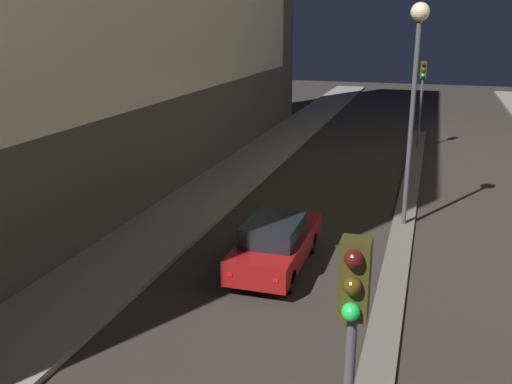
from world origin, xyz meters
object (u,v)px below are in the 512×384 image
Objects in this scene: traffic_light_near at (350,349)px; street_lamp at (416,64)px; car_left_lane at (275,243)px; traffic_light_mid at (422,85)px.

traffic_light_near is 0.64× the size of street_lamp.
car_left_lane is at bearing -125.70° from street_lamp.
traffic_light_near is 1.03× the size of car_left_lane.
traffic_light_near is 1.00× the size of traffic_light_mid.
street_lamp is (0.00, -13.20, 2.06)m from traffic_light_mid.
traffic_light_mid is at bearing 79.18° from car_left_lane.
street_lamp is (0.00, 14.30, 2.06)m from traffic_light_near.
car_left_lane is at bearing -100.82° from traffic_light_mid.
traffic_light_mid is at bearing 90.00° from traffic_light_near.
street_lamp is at bearing 90.00° from traffic_light_near.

